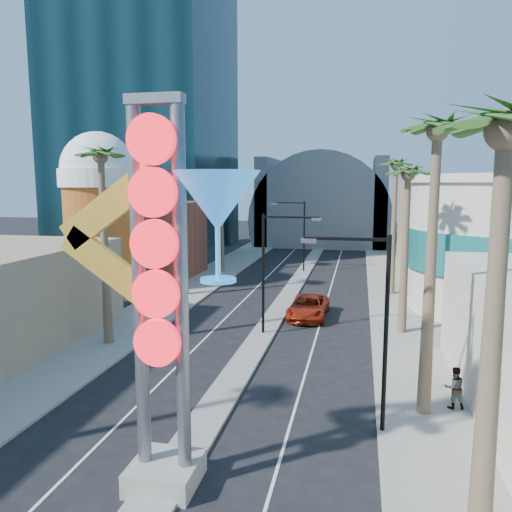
{
  "coord_description": "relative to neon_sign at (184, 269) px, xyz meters",
  "views": [
    {
      "loc": [
        6.09,
        -11.38,
        9.91
      ],
      "look_at": [
        -0.37,
        19.48,
        5.33
      ],
      "focal_mm": 35.0,
      "sensor_mm": 36.0,
      "label": 1
    }
  ],
  "objects": [
    {
      "name": "palm_1",
      "position": [
        -9.82,
        13.04,
        3.52
      ],
      "size": [
        2.4,
        2.4,
        12.7
      ],
      "color": "brown",
      "rests_on": "ground"
    },
    {
      "name": "median",
      "position": [
        -0.82,
        35.04,
        -7.23
      ],
      "size": [
        1.6,
        84.0,
        0.15
      ],
      "primitive_type": "cube",
      "color": "gray",
      "rests_on": "ground"
    },
    {
      "name": "beer_mug",
      "position": [
        -17.82,
        27.04,
        0.54
      ],
      "size": [
        7.0,
        7.0,
        14.5
      ],
      "color": "#A94516",
      "rests_on": "ground"
    },
    {
      "name": "red_pickup",
      "position": [
        1.68,
        21.86,
        -6.49
      ],
      "size": [
        2.88,
        5.93,
        1.63
      ],
      "primitive_type": "imported",
      "rotation": [
        0.0,
        0.0,
        -0.03
      ],
      "color": "#A0230C",
      "rests_on": "ground"
    },
    {
      "name": "palm_3",
      "position": [
        -9.82,
        39.04,
        2.17
      ],
      "size": [
        2.4,
        2.4,
        11.2
      ],
      "color": "brown",
      "rests_on": "ground"
    },
    {
      "name": "sidewalk_east",
      "position": [
        8.68,
        32.04,
        -7.23
      ],
      "size": [
        5.0,
        100.0,
        0.15
      ],
      "primitive_type": "cube",
      "color": "gray",
      "rests_on": "ground"
    },
    {
      "name": "canopy",
      "position": [
        -0.82,
        69.04,
        -3.0
      ],
      "size": [
        22.0,
        16.0,
        22.0
      ],
      "color": "slate",
      "rests_on": "ground"
    },
    {
      "name": "sidewalk_west",
      "position": [
        -10.32,
        32.04,
        -7.23
      ],
      "size": [
        5.0,
        100.0,
        0.15
      ],
      "primitive_type": "cube",
      "color": "gray",
      "rests_on": "ground"
    },
    {
      "name": "streetlight_0",
      "position": [
        -0.27,
        17.04,
        -2.43
      ],
      "size": [
        3.79,
        0.25,
        8.0
      ],
      "color": "black",
      "rests_on": "ground"
    },
    {
      "name": "palm_2",
      "position": [
        -9.82,
        27.04,
        2.17
      ],
      "size": [
        2.4,
        2.4,
        11.2
      ],
      "color": "brown",
      "rests_on": "ground"
    },
    {
      "name": "brick_filler_west",
      "position": [
        -16.82,
        35.04,
        -3.31
      ],
      "size": [
        10.0,
        10.0,
        8.0
      ],
      "primitive_type": "cube",
      "color": "brown",
      "rests_on": "ground"
    },
    {
      "name": "palm_7",
      "position": [
        8.18,
        31.04,
        3.52
      ],
      "size": [
        2.4,
        2.4,
        12.7
      ],
      "color": "brown",
      "rests_on": "ground"
    },
    {
      "name": "filler_east",
      "position": [
        15.18,
        45.04,
        -2.31
      ],
      "size": [
        10.0,
        20.0,
        10.0
      ],
      "primitive_type": "cube",
      "color": "#967C60",
      "rests_on": "ground"
    },
    {
      "name": "palm_4",
      "position": [
        8.18,
        -2.96,
        3.07
      ],
      "size": [
        2.4,
        2.4,
        12.2
      ],
      "color": "brown",
      "rests_on": "ground"
    },
    {
      "name": "streetlight_2",
      "position": [
        5.91,
        5.04,
        -2.47
      ],
      "size": [
        3.45,
        0.25,
        8.0
      ],
      "color": "black",
      "rests_on": "ground"
    },
    {
      "name": "streetlight_1",
      "position": [
        -1.36,
        41.04,
        -2.43
      ],
      "size": [
        3.79,
        0.25,
        8.0
      ],
      "color": "black",
      "rests_on": "ground"
    },
    {
      "name": "palm_5",
      "position": [
        8.18,
        7.04,
        3.96
      ],
      "size": [
        2.4,
        2.4,
        13.2
      ],
      "color": "brown",
      "rests_on": "ground"
    },
    {
      "name": "palm_6",
      "position": [
        8.18,
        19.04,
        2.62
      ],
      "size": [
        2.4,
        2.4,
        11.7
      ],
      "color": "brown",
      "rests_on": "ground"
    },
    {
      "name": "neon_sign",
      "position": [
        0.0,
        0.0,
        0.0
      ],
      "size": [
        6.53,
        2.6,
        12.55
      ],
      "color": "gray",
      "rests_on": "ground"
    },
    {
      "name": "pedestrian_b",
      "position": [
        9.52,
        7.7,
        -6.22
      ],
      "size": [
        1.03,
        0.87,
        1.88
      ],
      "primitive_type": "imported",
      "rotation": [
        0.0,
        0.0,
        3.33
      ],
      "color": "gray",
      "rests_on": "sidewalk_east"
    },
    {
      "name": "hotel_tower",
      "position": [
        -22.82,
        49.04,
        17.69
      ],
      "size": [
        20.0,
        20.0,
        50.0
      ],
      "primitive_type": "cube",
      "color": "black",
      "rests_on": "ground"
    }
  ]
}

